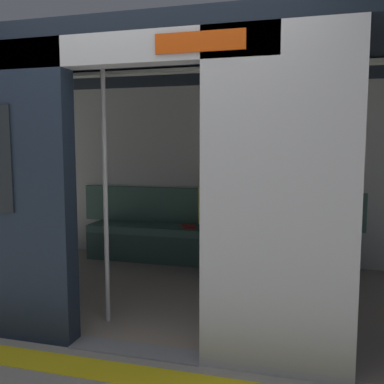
{
  "coord_description": "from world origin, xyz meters",
  "views": [
    {
      "loc": [
        -1.15,
        2.68,
        1.44
      ],
      "look_at": [
        -0.05,
        -1.27,
        0.98
      ],
      "focal_mm": 40.59,
      "sensor_mm": 36.0,
      "label": 1
    }
  ],
  "objects_px": {
    "handbag": "(260,224)",
    "book": "(189,226)",
    "grab_pole_door": "(105,192)",
    "train_car": "(178,137)",
    "grab_pole_far": "(213,193)",
    "person_seated": "(220,212)",
    "bench_seat": "(210,237)"
  },
  "relations": [
    {
      "from": "grab_pole_far",
      "to": "grab_pole_door",
      "type": "bearing_deg",
      "value": 9.83
    },
    {
      "from": "grab_pole_far",
      "to": "book",
      "type": "bearing_deg",
      "value": -68.3
    },
    {
      "from": "bench_seat",
      "to": "grab_pole_door",
      "type": "height_order",
      "value": "grab_pole_door"
    },
    {
      "from": "train_car",
      "to": "person_seated",
      "type": "height_order",
      "value": "train_car"
    },
    {
      "from": "handbag",
      "to": "grab_pole_door",
      "type": "distance_m",
      "value": 2.19
    },
    {
      "from": "handbag",
      "to": "grab_pole_door",
      "type": "height_order",
      "value": "grab_pole_door"
    },
    {
      "from": "handbag",
      "to": "grab_pole_far",
      "type": "height_order",
      "value": "grab_pole_far"
    },
    {
      "from": "handbag",
      "to": "book",
      "type": "distance_m",
      "value": 0.86
    },
    {
      "from": "grab_pole_door",
      "to": "grab_pole_far",
      "type": "xyz_separation_m",
      "value": [
        -0.83,
        -0.14,
        0.0
      ]
    },
    {
      "from": "person_seated",
      "to": "book",
      "type": "relative_size",
      "value": 5.28
    },
    {
      "from": "train_car",
      "to": "grab_pole_far",
      "type": "relative_size",
      "value": 3.01
    },
    {
      "from": "book",
      "to": "grab_pole_far",
      "type": "bearing_deg",
      "value": 86.06
    },
    {
      "from": "grab_pole_door",
      "to": "handbag",
      "type": "bearing_deg",
      "value": -118.24
    },
    {
      "from": "bench_seat",
      "to": "book",
      "type": "distance_m",
      "value": 0.29
    },
    {
      "from": "handbag",
      "to": "book",
      "type": "relative_size",
      "value": 1.18
    },
    {
      "from": "handbag",
      "to": "grab_pole_door",
      "type": "bearing_deg",
      "value": 61.76
    },
    {
      "from": "train_car",
      "to": "bench_seat",
      "type": "xyz_separation_m",
      "value": [
        -0.06,
        -1.04,
        -1.17
      ]
    },
    {
      "from": "train_car",
      "to": "book",
      "type": "relative_size",
      "value": 29.09
    },
    {
      "from": "train_car",
      "to": "handbag",
      "type": "xyz_separation_m",
      "value": [
        -0.65,
        -1.08,
        -0.98
      ]
    },
    {
      "from": "book",
      "to": "grab_pole_door",
      "type": "xyz_separation_m",
      "value": [
        0.15,
        1.86,
        0.62
      ]
    },
    {
      "from": "person_seated",
      "to": "book",
      "type": "bearing_deg",
      "value": -10.93
    },
    {
      "from": "handbag",
      "to": "grab_pole_door",
      "type": "xyz_separation_m",
      "value": [
        1.01,
        1.87,
        0.54
      ]
    },
    {
      "from": "bench_seat",
      "to": "handbag",
      "type": "distance_m",
      "value": 0.62
    },
    {
      "from": "bench_seat",
      "to": "handbag",
      "type": "height_order",
      "value": "handbag"
    },
    {
      "from": "bench_seat",
      "to": "book",
      "type": "bearing_deg",
      "value": -5.37
    },
    {
      "from": "person_seated",
      "to": "book",
      "type": "xyz_separation_m",
      "value": [
        0.41,
        -0.08,
        -0.21
      ]
    },
    {
      "from": "train_car",
      "to": "grab_pole_door",
      "type": "height_order",
      "value": "train_car"
    },
    {
      "from": "train_car",
      "to": "handbag",
      "type": "relative_size",
      "value": 24.62
    },
    {
      "from": "train_car",
      "to": "grab_pole_far",
      "type": "height_order",
      "value": "train_car"
    },
    {
      "from": "person_seated",
      "to": "grab_pole_door",
      "type": "distance_m",
      "value": 1.91
    },
    {
      "from": "handbag",
      "to": "book",
      "type": "height_order",
      "value": "handbag"
    },
    {
      "from": "train_car",
      "to": "bench_seat",
      "type": "height_order",
      "value": "train_car"
    }
  ]
}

